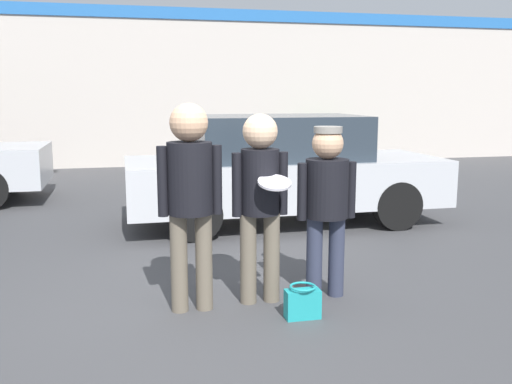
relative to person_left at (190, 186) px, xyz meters
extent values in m
plane|color=#3F3F42|center=(0.25, 0.02, -1.12)|extent=(56.00, 56.00, 0.00)
cube|color=beige|center=(0.25, 10.59, 0.94)|extent=(24.00, 0.18, 4.11)
cube|color=#2666B2|center=(0.25, 10.48, 2.85)|extent=(24.00, 0.04, 0.30)
cylinder|color=#665B4C|center=(-0.11, 0.00, -0.68)|extent=(0.15, 0.15, 0.88)
cylinder|color=#665B4C|center=(0.11, 0.00, -0.68)|extent=(0.15, 0.15, 0.88)
cylinder|color=black|center=(0.00, 0.00, 0.07)|extent=(0.39, 0.39, 0.62)
cylinder|color=black|center=(-0.23, 0.00, 0.05)|extent=(0.09, 0.09, 0.60)
cylinder|color=black|center=(0.23, 0.00, 0.05)|extent=(0.09, 0.09, 0.60)
sphere|color=tan|center=(0.00, 0.00, 0.55)|extent=(0.33, 0.33, 0.33)
cylinder|color=#665B4C|center=(0.53, 0.06, -0.70)|extent=(0.15, 0.15, 0.83)
cylinder|color=#665B4C|center=(0.75, 0.06, -0.70)|extent=(0.15, 0.15, 0.83)
cylinder|color=black|center=(0.64, 0.06, 0.01)|extent=(0.34, 0.34, 0.59)
cylinder|color=black|center=(0.42, 0.06, -0.01)|extent=(0.09, 0.09, 0.57)
cylinder|color=black|center=(0.85, 0.06, -0.01)|extent=(0.09, 0.09, 0.57)
sphere|color=#DBB28E|center=(0.64, 0.06, 0.46)|extent=(0.31, 0.31, 0.31)
cylinder|color=silver|center=(0.70, -0.20, 0.04)|extent=(0.29, 0.28, 0.11)
cylinder|color=#2D3347|center=(1.16, 0.06, -0.73)|extent=(0.15, 0.15, 0.77)
cylinder|color=#2D3347|center=(1.38, 0.06, -0.73)|extent=(0.15, 0.15, 0.77)
cylinder|color=black|center=(1.27, 0.06, -0.08)|extent=(0.40, 0.40, 0.54)
cylinder|color=black|center=(1.03, 0.06, -0.10)|extent=(0.09, 0.09, 0.53)
cylinder|color=black|center=(1.51, 0.06, -0.10)|extent=(0.09, 0.09, 0.53)
sphere|color=tan|center=(1.27, 0.06, 0.34)|extent=(0.29, 0.29, 0.29)
cylinder|color=gray|center=(1.27, 0.06, 0.46)|extent=(0.26, 0.26, 0.06)
cube|color=#B7BABF|center=(1.77, 3.21, -0.49)|extent=(4.61, 1.81, 0.67)
cube|color=#28333D|center=(1.68, 3.21, 0.16)|extent=(2.40, 1.55, 0.63)
cylinder|color=black|center=(3.20, 4.01, -0.77)|extent=(0.69, 0.22, 0.69)
cylinder|color=black|center=(3.20, 2.40, -0.77)|extent=(0.69, 0.22, 0.69)
cylinder|color=black|center=(0.34, 4.01, -0.77)|extent=(0.69, 0.22, 0.69)
cylinder|color=black|center=(0.34, 2.40, -0.77)|extent=(0.69, 0.22, 0.69)
cylinder|color=black|center=(-2.77, 6.88, -0.76)|extent=(0.71, 0.22, 0.71)
sphere|color=#2D6B33|center=(4.76, 9.82, -0.53)|extent=(1.17, 1.17, 1.17)
cube|color=teal|center=(0.90, -0.41, -0.99)|extent=(0.30, 0.14, 0.25)
torus|color=teal|center=(0.90, -0.41, -0.83)|extent=(0.23, 0.23, 0.02)
camera|label=1|loc=(-0.55, -4.84, 0.78)|focal=40.00mm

